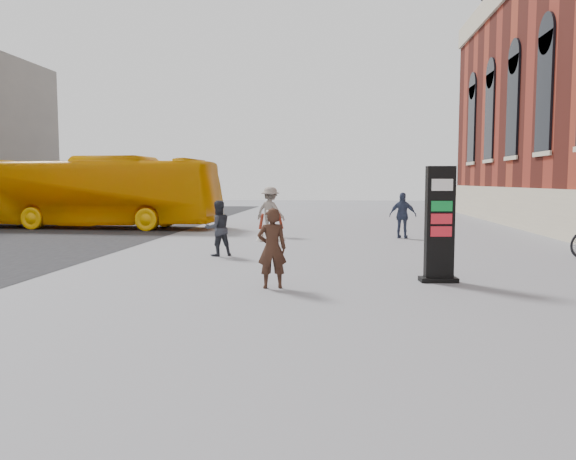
# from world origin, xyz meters

# --- Properties ---
(ground) EXTENTS (100.00, 100.00, 0.00)m
(ground) POSITION_xyz_m (0.00, 0.00, 0.00)
(ground) COLOR #9E9EA3
(info_pylon) EXTENTS (0.80, 0.45, 2.40)m
(info_pylon) POSITION_xyz_m (3.61, 0.86, 1.20)
(info_pylon) COLOR black
(info_pylon) RESTS_ON ground
(woman) EXTENTS (0.67, 0.63, 1.57)m
(woman) POSITION_xyz_m (0.25, -0.13, 0.81)
(woman) COLOR black
(woman) RESTS_ON ground
(bus) EXTENTS (11.49, 3.29, 3.16)m
(bus) POSITION_xyz_m (-9.40, 13.22, 1.58)
(bus) COLOR #E49801
(bus) RESTS_ON road
(pedestrian_a) EXTENTS (0.95, 0.90, 1.55)m
(pedestrian_a) POSITION_xyz_m (-1.82, 4.44, 0.77)
(pedestrian_a) COLOR #2A2C34
(pedestrian_a) RESTS_ON ground
(pedestrian_b) EXTENTS (1.39, 1.16, 1.87)m
(pedestrian_b) POSITION_xyz_m (-1.07, 10.35, 0.93)
(pedestrian_b) COLOR gray
(pedestrian_b) RESTS_ON ground
(pedestrian_c) EXTENTS (1.06, 0.66, 1.68)m
(pedestrian_c) POSITION_xyz_m (3.87, 9.83, 0.84)
(pedestrian_c) COLOR #353E5A
(pedestrian_c) RESTS_ON ground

